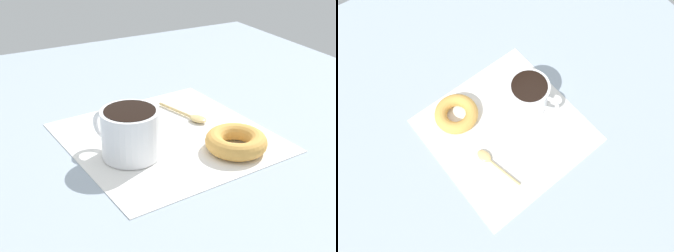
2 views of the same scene
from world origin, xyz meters
The scene contains 5 objects.
ground_plane centered at (0.00, 0.00, -1.00)cm, with size 120.00×120.00×2.00cm, color #99A8B7.
napkin centered at (1.59, 0.80, 0.15)cm, with size 33.18×33.18×0.30cm, color white.
coffee_cup centered at (4.30, -7.53, 4.41)cm, with size 11.71×9.37×7.92cm.
donut centered at (10.94, 8.43, 1.77)cm, with size 10.23×10.23×2.93cm, color gold.
spoon centered at (-2.60, 8.18, 0.70)cm, with size 12.00×4.71×0.90cm.
Camera 1 is at (64.86, -33.27, 38.18)cm, focal length 50.00 mm.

